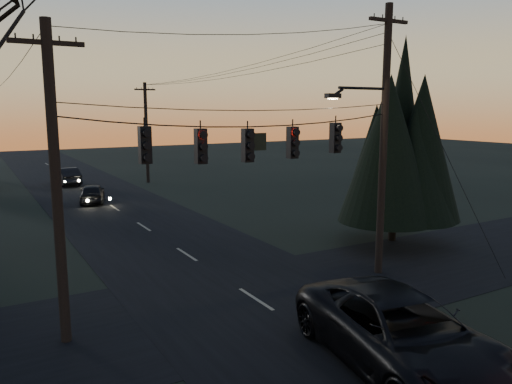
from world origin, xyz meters
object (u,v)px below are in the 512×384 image
utility_pole_left (67,341)px  suv_near (402,334)px  evergreen_right (396,141)px  sedan_oncoming_a (92,193)px  sedan_oncoming_b (67,176)px  utility_pole_right (378,273)px  utility_pole_far_r (148,182)px

utility_pole_left → suv_near: (6.80, -5.66, 0.91)m
evergreen_right → sedan_oncoming_a: size_ratio=2.23×
sedan_oncoming_b → evergreen_right: bearing=108.1°
utility_pole_right → evergreen_right: evergreen_right is taller
utility_pole_far_r → evergreen_right: size_ratio=1.01×
utility_pole_left → evergreen_right: 16.56m
evergreen_right → suv_near: size_ratio=1.30×
suv_near → sedan_oncoming_a: size_ratio=1.72×
utility_pole_left → utility_pole_right: bearing=0.0°
suv_near → sedan_oncoming_a: (-1.60, 26.27, -0.26)m
utility_pole_right → sedan_oncoming_a: bearing=107.0°
utility_pole_left → sedan_oncoming_b: size_ratio=1.97×
utility_pole_far_r → utility_pole_right: bearing=-90.0°
suv_near → sedan_oncoming_b: 35.82m
utility_pole_right → sedan_oncoming_a: (-6.30, 20.61, 0.65)m
utility_pole_right → sedan_oncoming_b: bearing=101.8°
evergreen_right → utility_pole_left: bearing=-168.2°
utility_pole_right → evergreen_right: size_ratio=1.18×
utility_pole_left → suv_near: size_ratio=1.30×
utility_pole_left → sedan_oncoming_a: 21.27m
suv_near → sedan_oncoming_a: 26.32m
utility_pole_far_r → sedan_oncoming_b: bearing=161.4°
utility_pole_right → evergreen_right: 7.06m
sedan_oncoming_a → sedan_oncoming_b: sedan_oncoming_b is taller
utility_pole_left → utility_pole_far_r: (11.50, 28.00, 0.00)m
evergreen_right → sedan_oncoming_a: bearing=120.7°
evergreen_right → sedan_oncoming_a: 20.62m
suv_near → utility_pole_right: bearing=59.9°
utility_pole_right → utility_pole_left: 11.50m
utility_pole_right → suv_near: bearing=-129.7°
utility_pole_far_r → evergreen_right: (4.00, -24.76, 4.82)m
sedan_oncoming_a → utility_pole_far_r: bearing=-115.6°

